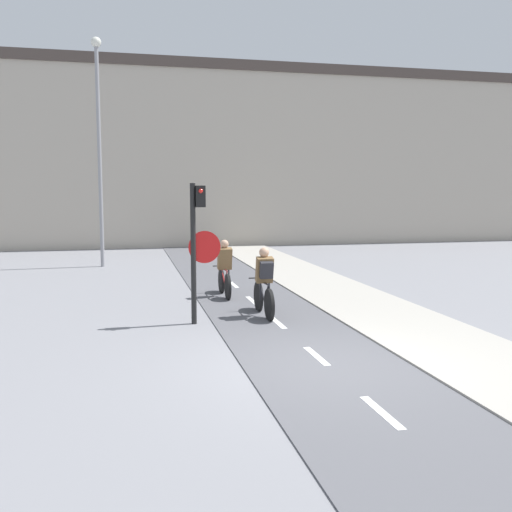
% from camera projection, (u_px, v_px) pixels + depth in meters
% --- Properties ---
extents(ground_plane, '(120.00, 120.00, 0.00)m').
position_uv_depth(ground_plane, '(327.00, 366.00, 9.02)').
color(ground_plane, gray).
extents(bike_lane, '(2.65, 60.00, 0.02)m').
position_uv_depth(bike_lane, '(327.00, 365.00, 9.03)').
color(bike_lane, '#56565B').
rests_on(bike_lane, ground_plane).
extents(sidewalk_strip, '(2.40, 60.00, 0.05)m').
position_uv_depth(sidewalk_strip, '(469.00, 354.00, 9.58)').
color(sidewalk_strip, '#A8A399').
rests_on(sidewalk_strip, ground_plane).
extents(building_row_background, '(60.00, 5.20, 9.15)m').
position_uv_depth(building_row_background, '(184.00, 157.00, 30.09)').
color(building_row_background, '#B2A899').
rests_on(building_row_background, ground_plane).
extents(traffic_light_pole, '(0.67, 0.25, 2.92)m').
position_uv_depth(traffic_light_pole, '(197.00, 237.00, 11.73)').
color(traffic_light_pole, black).
rests_on(traffic_light_pole, ground_plane).
extents(street_lamp_far, '(0.36, 0.36, 8.19)m').
position_uv_depth(street_lamp_far, '(99.00, 132.00, 20.47)').
color(street_lamp_far, gray).
rests_on(street_lamp_far, ground_plane).
extents(cyclist_near, '(0.46, 1.72, 1.53)m').
position_uv_depth(cyclist_near, '(264.00, 284.00, 12.53)').
color(cyclist_near, black).
rests_on(cyclist_near, ground_plane).
extents(cyclist_far, '(0.46, 1.68, 1.50)m').
position_uv_depth(cyclist_far, '(225.00, 271.00, 14.91)').
color(cyclist_far, black).
rests_on(cyclist_far, ground_plane).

